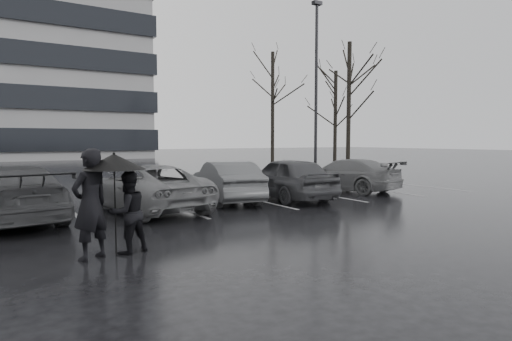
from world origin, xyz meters
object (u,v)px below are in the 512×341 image
object	(u,v)px
pedestrian_right	(128,212)
lamp_post	(316,98)
tree_ne	(335,119)
tree_north	(273,110)
car_main	(287,178)
car_east	(345,175)
car_west_a	(226,181)
car_west_b	(145,188)
car_west_c	(11,194)
pedestrian_left	(90,204)
tree_east	(349,108)

from	to	relation	value
pedestrian_right	lamp_post	size ratio (longest dim) A/B	0.16
tree_ne	tree_north	bearing A→B (deg)	139.40
car_main	car_east	distance (m)	3.35
tree_north	lamp_post	bearing A→B (deg)	-109.81
car_west_a	car_west_b	world-z (taller)	car_west_b
car_main	car_west_a	bearing A→B (deg)	-13.80
car_main	car_west_c	xyz separation A→B (m)	(-8.11, 0.19, -0.03)
lamp_post	pedestrian_right	bearing A→B (deg)	-141.02
car_main	tree_north	bearing A→B (deg)	-118.62
car_east	pedestrian_left	xyz separation A→B (m)	(-10.35, -4.94, 0.30)
car_west_b	tree_ne	distance (m)	21.49
pedestrian_right	car_west_b	bearing A→B (deg)	-126.26
pedestrian_right	tree_ne	distance (m)	25.35
lamp_post	tree_ne	bearing A→B (deg)	41.71
car_west_b	pedestrian_right	world-z (taller)	pedestrian_right
car_west_b	pedestrian_left	bearing A→B (deg)	54.65
car_west_b	car_east	distance (m)	8.12
car_main	tree_north	xyz separation A→B (m)	(9.38, 15.00, 3.54)
lamp_post	tree_east	xyz separation A→B (m)	(4.25, 2.02, -0.20)
lamp_post	tree_east	world-z (taller)	lamp_post
car_west_c	car_east	bearing A→B (deg)	173.25
car_west_a	car_east	xyz separation A→B (m)	(5.27, 0.05, -0.02)
car_east	lamp_post	distance (m)	7.01
tree_east	pedestrian_left	bearing A→B (deg)	-144.89
car_west_b	car_west_c	xyz separation A→B (m)	(-3.28, 0.04, 0.03)
car_west_c	pedestrian_right	bearing A→B (deg)	101.73
pedestrian_left	pedestrian_right	distance (m)	0.67
car_main	tree_ne	size ratio (longest dim) A/B	0.60
tree_east	lamp_post	bearing A→B (deg)	-154.62
lamp_post	tree_north	world-z (taller)	lamp_post
car_west_c	tree_east	bearing A→B (deg)	-166.25
car_main	tree_east	size ratio (longest dim) A/B	0.52
car_west_b	tree_north	distance (m)	20.86
pedestrian_left	car_main	bearing A→B (deg)	-177.63
pedestrian_left	tree_north	size ratio (longest dim) A/B	0.22
car_east	tree_east	xyz separation A→B (m)	(7.10, 7.33, 3.37)
car_main	car_west_a	world-z (taller)	car_main
pedestrian_right	tree_ne	bearing A→B (deg)	-155.92
car_west_b	tree_east	xyz separation A→B (m)	(15.20, 7.85, 3.34)
car_west_a	lamp_post	size ratio (longest dim) A/B	0.43
car_main	pedestrian_left	size ratio (longest dim) A/B	2.24
car_east	lamp_post	xyz separation A→B (m)	(2.85, 5.31, 3.57)
tree_ne	car_east	bearing A→B (deg)	-130.27
car_west_a	pedestrian_right	bearing A→B (deg)	57.27
pedestrian_right	tree_north	size ratio (longest dim) A/B	0.17
car_west_c	car_east	world-z (taller)	car_west_c
car_west_a	pedestrian_right	world-z (taller)	pedestrian_right
lamp_post	tree_ne	world-z (taller)	lamp_post
lamp_post	tree_ne	xyz separation A→B (m)	(6.75, 6.02, -0.70)
car_east	pedestrian_left	size ratio (longest dim) A/B	2.33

